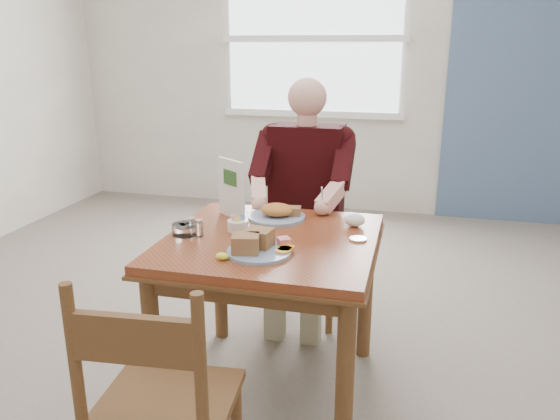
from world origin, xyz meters
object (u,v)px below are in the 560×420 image
(chair_far, at_px, (307,236))
(near_plate, at_px, (257,245))
(table, at_px, (271,261))
(diner, at_px, (304,185))
(far_plate, at_px, (278,213))
(chair_near, at_px, (160,410))

(chair_far, height_order, near_plate, chair_far)
(table, distance_m, chair_far, 0.81)
(near_plate, bearing_deg, chair_far, 89.72)
(diner, xyz_separation_m, far_plate, (-0.04, -0.44, -0.03))
(table, bearing_deg, chair_far, 90.00)
(chair_near, distance_m, far_plate, 1.17)
(table, height_order, chair_near, chair_near)
(chair_near, xyz_separation_m, far_plate, (0.08, 1.13, 0.30))
(table, xyz_separation_m, far_plate, (-0.04, 0.27, 0.14))
(far_plate, bearing_deg, diner, 85.42)
(table, relative_size, far_plate, 3.07)
(table, height_order, chair_far, chair_far)
(diner, xyz_separation_m, near_plate, (-0.00, -0.90, -0.03))
(near_plate, height_order, far_plate, near_plate)
(chair_near, relative_size, far_plate, 3.17)
(chair_far, distance_m, chair_near, 1.67)
(chair_near, relative_size, near_plate, 3.35)
(far_plate, bearing_deg, chair_near, -94.15)
(chair_far, xyz_separation_m, diner, (0.00, -0.09, 0.33))
(chair_near, relative_size, diner, 0.69)
(table, relative_size, chair_far, 0.97)
(chair_far, height_order, diner, diner)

